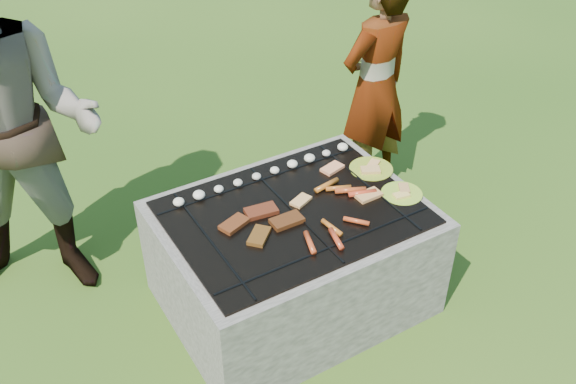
# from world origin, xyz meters

# --- Properties ---
(lawn) EXTENTS (60.00, 60.00, 0.00)m
(lawn) POSITION_xyz_m (0.00, 0.00, 0.00)
(lawn) COLOR #214511
(lawn) RESTS_ON ground
(fire_pit) EXTENTS (1.30, 1.00, 0.62)m
(fire_pit) POSITION_xyz_m (0.00, 0.00, 0.28)
(fire_pit) COLOR gray
(fire_pit) RESTS_ON ground
(mushrooms) EXTENTS (1.06, 0.06, 0.04)m
(mushrooms) POSITION_xyz_m (0.04, 0.34, 0.63)
(mushrooms) COLOR white
(mushrooms) RESTS_ON fire_pit
(pork_slabs) EXTENTS (0.39, 0.29, 0.02)m
(pork_slabs) POSITION_xyz_m (-0.18, -0.00, 0.62)
(pork_slabs) COLOR #9B421C
(pork_slabs) RESTS_ON fire_pit
(sausages) EXTENTS (0.55, 0.48, 0.03)m
(sausages) POSITION_xyz_m (0.20, -0.11, 0.63)
(sausages) COLOR #C25F20
(sausages) RESTS_ON fire_pit
(bread_on_grate) EXTENTS (0.45, 0.39, 0.02)m
(bread_on_grate) POSITION_xyz_m (0.31, 0.04, 0.62)
(bread_on_grate) COLOR #F4D47D
(bread_on_grate) RESTS_ON fire_pit
(plate_far) EXTENTS (0.30, 0.30, 0.03)m
(plate_far) POSITION_xyz_m (0.56, 0.10, 0.61)
(plate_far) COLOR gold
(plate_far) RESTS_ON fire_pit
(plate_near) EXTENTS (0.24, 0.24, 0.03)m
(plate_near) POSITION_xyz_m (0.56, -0.16, 0.61)
(plate_near) COLOR #BFD031
(plate_near) RESTS_ON fire_pit
(cook) EXTENTS (0.59, 0.43, 1.49)m
(cook) POSITION_xyz_m (1.01, 0.67, 0.74)
(cook) COLOR #9F9585
(cook) RESTS_ON ground
(bystander) EXTENTS (1.17, 1.08, 1.94)m
(bystander) POSITION_xyz_m (-1.11, 0.82, 0.97)
(bystander) COLOR #A49689
(bystander) RESTS_ON ground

